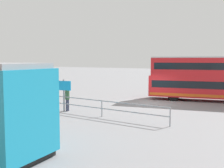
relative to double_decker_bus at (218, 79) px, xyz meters
name	(u,v)px	position (x,y,z in m)	size (l,w,h in m)	color
ground_plane	(153,103)	(4.44, 3.96, -2.03)	(160.00, 160.00, 0.00)	gray
double_decker_bus	(218,79)	(0.00, 0.00, 0.00)	(12.14, 4.65, 3.97)	red
pedestrian_near_railing	(67,97)	(8.41, 10.45, -1.02)	(0.38, 0.38, 1.75)	#33384C
pedestrian_railing	(102,105)	(5.21, 10.82, -1.29)	(9.54, 0.71, 1.08)	gray
info_sign	(64,89)	(8.62, 10.61, -0.44)	(1.14, 0.31, 2.30)	slate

